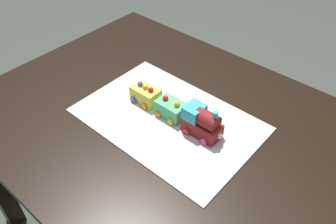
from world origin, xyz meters
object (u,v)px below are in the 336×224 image
at_px(cake_car_hopper_mint_green, 171,109).
at_px(cake_car_caboose_lemon, 146,94).
at_px(cake_locomotive, 202,122).
at_px(dining_table, 174,146).

xyz_separation_m(cake_car_hopper_mint_green, cake_car_caboose_lemon, (0.12, 0.00, 0.00)).
distance_m(cake_locomotive, cake_car_caboose_lemon, 0.25).
relative_size(cake_locomotive, cake_car_caboose_lemon, 1.40).
bearing_deg(cake_locomotive, cake_car_hopper_mint_green, 0.00).
bearing_deg(cake_car_hopper_mint_green, dining_table, 143.60).
bearing_deg(cake_car_caboose_lemon, dining_table, 170.38).
bearing_deg(cake_car_hopper_mint_green, cake_locomotive, 180.00).
bearing_deg(dining_table, cake_car_caboose_lemon, -9.62).
height_order(dining_table, cake_car_hopper_mint_green, cake_car_hopper_mint_green).
relative_size(cake_locomotive, cake_car_hopper_mint_green, 1.40).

